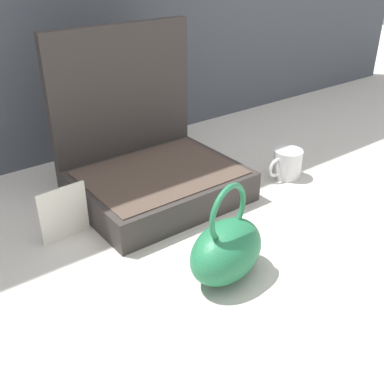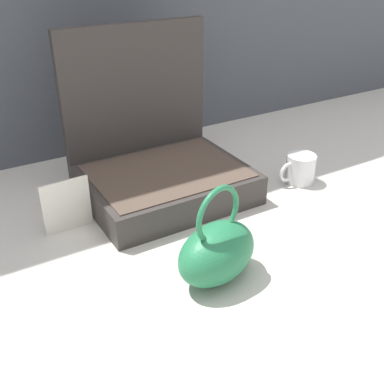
% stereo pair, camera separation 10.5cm
% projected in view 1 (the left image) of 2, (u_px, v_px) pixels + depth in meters
% --- Properties ---
extents(ground_plane, '(6.00, 6.00, 0.00)m').
position_uv_depth(ground_plane, '(180.00, 230.00, 1.11)').
color(ground_plane, beige).
extents(open_suitcase, '(0.42, 0.34, 0.43)m').
position_uv_depth(open_suitcase, '(150.00, 163.00, 1.23)').
color(open_suitcase, '#332D2B').
rests_on(open_suitcase, ground_plane).
extents(teal_pouch_handbag, '(0.21, 0.17, 0.21)m').
position_uv_depth(teal_pouch_handbag, '(226.00, 249.00, 0.93)').
color(teal_pouch_handbag, '#237247').
rests_on(teal_pouch_handbag, ground_plane).
extents(coffee_mug, '(0.12, 0.08, 0.08)m').
position_uv_depth(coffee_mug, '(287.00, 164.00, 1.33)').
color(coffee_mug, silver).
rests_on(coffee_mug, ground_plane).
extents(info_card_left, '(0.12, 0.01, 0.13)m').
position_uv_depth(info_card_left, '(64.00, 213.00, 1.05)').
color(info_card_left, silver).
rests_on(info_card_left, ground_plane).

